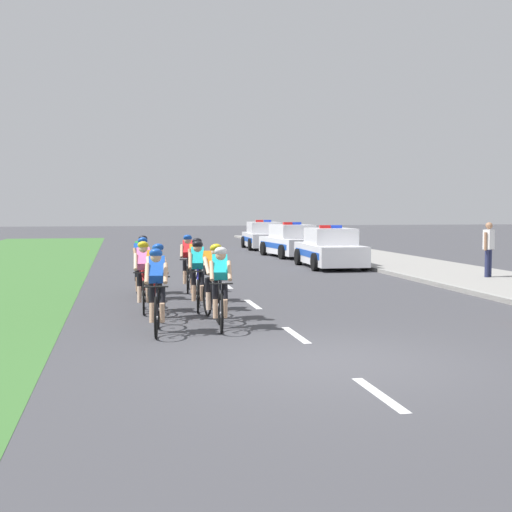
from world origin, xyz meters
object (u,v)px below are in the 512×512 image
object	(u,v)px
cyclist_second	(220,287)
spectator_closest	(489,246)
cyclist_tenth	(188,262)
cyclist_sixth	(198,274)
police_car_third	(263,237)
cyclist_third	(156,280)
cyclist_ninth	(142,264)
police_car_nearest	(330,249)
cyclist_seventh	(141,267)
cyclist_eighth	(196,269)
cyclist_lead	(157,290)
cyclist_fifth	(143,275)
police_car_second	(291,242)
cyclist_fourth	(213,280)

from	to	relation	value
cyclist_second	spectator_closest	world-z (taller)	spectator_closest
cyclist_tenth	cyclist_sixth	bearing A→B (deg)	-92.14
cyclist_sixth	police_car_third	bearing A→B (deg)	74.78
cyclist_second	cyclist_third	bearing A→B (deg)	127.07
cyclist_ninth	police_car_third	xyz separation A→B (m)	(7.18, 19.17, -0.11)
police_car_nearest	cyclist_tenth	bearing A→B (deg)	-132.27
cyclist_seventh	cyclist_ninth	bearing A→B (deg)	87.57
cyclist_ninth	cyclist_third	bearing A→B (deg)	-88.04
spectator_closest	cyclist_eighth	bearing A→B (deg)	-161.90
police_car_nearest	spectator_closest	xyz separation A→B (m)	(3.32, -5.59, 0.40)
cyclist_ninth	police_car_nearest	world-z (taller)	police_car_nearest
cyclist_sixth	police_car_third	size ratio (longest dim) A/B	0.38
cyclist_tenth	cyclist_ninth	bearing A→B (deg)	-166.15
cyclist_lead	police_car_nearest	size ratio (longest dim) A/B	0.39
cyclist_fifth	cyclist_ninth	xyz separation A→B (m)	(0.07, 3.22, 0.00)
cyclist_third	cyclist_lead	bearing A→B (deg)	-92.51
cyclist_eighth	police_car_second	world-z (taller)	police_car_second
cyclist_ninth	cyclist_tenth	distance (m)	1.26
cyclist_sixth	cyclist_eighth	bearing A→B (deg)	85.05
cyclist_sixth	police_car_second	xyz separation A→B (m)	(6.09, 16.01, -0.11)
cyclist_second	police_car_third	bearing A→B (deg)	76.53
cyclist_fifth	police_car_nearest	size ratio (longest dim) A/B	0.39
police_car_nearest	cyclist_fourth	bearing A→B (deg)	-117.48
cyclist_seventh	cyclist_eighth	xyz separation A→B (m)	(1.27, -0.64, 0.00)
cyclist_sixth	cyclist_seventh	xyz separation A→B (m)	(-1.14, 2.08, 0.00)
cyclist_fourth	cyclist_sixth	world-z (taller)	same
police_car_third	spectator_closest	distance (m)	18.22
cyclist_second	spectator_closest	bearing A→B (deg)	36.77
cyclist_sixth	cyclist_ninth	bearing A→B (deg)	108.85
cyclist_fourth	police_car_nearest	bearing A→B (deg)	62.52
cyclist_seventh	cyclist_tenth	bearing A→B (deg)	48.34
cyclist_third	cyclist_ninth	size ratio (longest dim) A/B	1.00
cyclist_sixth	spectator_closest	xyz separation A→B (m)	(9.40, 4.47, 0.30)
spectator_closest	cyclist_sixth	bearing A→B (deg)	-154.57
cyclist_second	spectator_closest	size ratio (longest dim) A/B	1.03
cyclist_fifth	cyclist_tenth	xyz separation A→B (m)	(1.29, 3.52, 0.00)
cyclist_third	spectator_closest	xyz separation A→B (m)	(10.35, 5.48, 0.30)
police_car_second	cyclist_tenth	bearing A→B (deg)	-115.48
cyclist_lead	cyclist_fifth	bearing A→B (deg)	92.92
cyclist_second	police_car_second	xyz separation A→B (m)	(5.95, 18.46, -0.11)
cyclist_fourth	cyclist_second	bearing A→B (deg)	-90.68
cyclist_ninth	police_car_second	xyz separation A→B (m)	(7.18, 12.81, -0.11)
cyclist_fifth	cyclist_sixth	xyz separation A→B (m)	(1.16, 0.01, 0.00)
cyclist_lead	cyclist_second	size ratio (longest dim) A/B	1.00
police_car_second	cyclist_third	bearing A→B (deg)	-112.47
spectator_closest	cyclist_second	bearing A→B (deg)	-143.23
cyclist_tenth	police_car_nearest	world-z (taller)	police_car_nearest
cyclist_sixth	spectator_closest	distance (m)	10.42
cyclist_fifth	police_car_third	xyz separation A→B (m)	(7.25, 22.39, -0.11)
cyclist_fifth	police_car_nearest	bearing A→B (deg)	54.25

